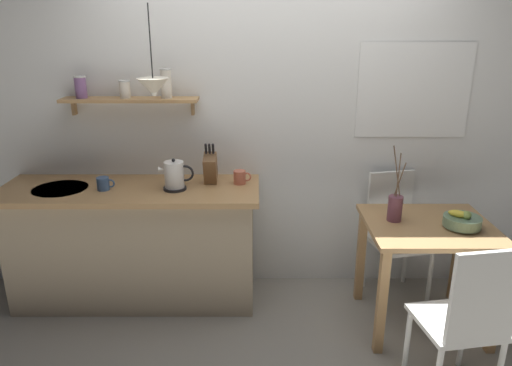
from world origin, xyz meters
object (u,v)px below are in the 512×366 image
at_px(dining_table, 426,243).
at_px(fruit_bowl, 461,221).
at_px(dining_chair_near, 466,317).
at_px(electric_kettle, 174,176).
at_px(twig_vase, 394,207).
at_px(coffee_mug_by_sink, 103,184).
at_px(coffee_mug_spare, 239,177).
at_px(pendant_lamp, 152,87).
at_px(knife_block, 210,168).
at_px(dining_chair_far, 394,229).

bearing_deg(dining_table, fruit_bowl, -19.25).
distance_m(dining_table, dining_chair_near, 0.72).
bearing_deg(electric_kettle, dining_chair_near, -30.28).
bearing_deg(twig_vase, coffee_mug_by_sink, 174.47).
bearing_deg(coffee_mug_spare, pendant_lamp, -164.41).
bearing_deg(coffee_mug_by_sink, dining_table, -6.56).
xyz_separation_m(dining_chair_near, fruit_bowl, (0.20, 0.66, 0.27)).
height_order(twig_vase, knife_block, twig_vase).
relative_size(dining_chair_near, electric_kettle, 4.01).
bearing_deg(dining_chair_far, coffee_mug_spare, -178.11).
distance_m(coffee_mug_spare, pendant_lamp, 0.87).
relative_size(dining_chair_far, electric_kettle, 3.91).
bearing_deg(fruit_bowl, electric_kettle, 170.24).
xyz_separation_m(dining_chair_far, coffee_mug_spare, (-1.16, -0.04, 0.42)).
xyz_separation_m(dining_chair_near, coffee_mug_spare, (-1.23, 1.10, 0.42)).
xyz_separation_m(dining_chair_far, knife_block, (-1.37, -0.03, 0.49)).
bearing_deg(electric_kettle, fruit_bowl, -9.76).
bearing_deg(dining_table, dining_chair_near, -91.78).
bearing_deg(coffee_mug_spare, twig_vase, -17.36).
bearing_deg(knife_block, dining_chair_far, 1.29).
relative_size(dining_chair_far, knife_block, 3.13).
height_order(dining_chair_far, coffee_mug_spare, coffee_mug_spare).
bearing_deg(dining_chair_near, dining_table, 88.22).
distance_m(dining_chair_near, coffee_mug_by_sink, 2.41).
bearing_deg(coffee_mug_spare, dining_table, -17.04).
relative_size(fruit_bowl, electric_kettle, 0.97).
relative_size(fruit_bowl, pendant_lamp, 0.41).
relative_size(electric_kettle, pendant_lamp, 0.43).
bearing_deg(knife_block, coffee_mug_by_sink, -169.19).
distance_m(dining_table, coffee_mug_by_sink, 2.23).
relative_size(coffee_mug_by_sink, coffee_mug_spare, 0.96).
height_order(fruit_bowl, coffee_mug_by_sink, coffee_mug_by_sink).
bearing_deg(knife_block, electric_kettle, -150.85).
height_order(dining_chair_far, knife_block, knife_block).
relative_size(knife_block, pendant_lamp, 0.53).
bearing_deg(pendant_lamp, dining_chair_far, 6.38).
xyz_separation_m(twig_vase, pendant_lamp, (-1.58, 0.17, 0.77)).
relative_size(coffee_mug_by_sink, pendant_lamp, 0.22).
relative_size(dining_table, coffee_mug_by_sink, 6.62).
distance_m(dining_table, dining_chair_far, 0.44).
relative_size(coffee_mug_spare, pendant_lamp, 0.23).
xyz_separation_m(dining_chair_near, twig_vase, (-0.20, 0.78, 0.31)).
relative_size(dining_chair_far, coffee_mug_by_sink, 7.65).
distance_m(fruit_bowl, knife_block, 1.72).
height_order(fruit_bowl, knife_block, knife_block).
bearing_deg(coffee_mug_spare, coffee_mug_by_sink, -172.02).
distance_m(dining_chair_near, knife_block, 1.88).
xyz_separation_m(dining_chair_far, pendant_lamp, (-1.71, -0.19, 1.09)).
xyz_separation_m(dining_chair_near, electric_kettle, (-1.68, 0.98, 0.47)).
height_order(dining_chair_far, coffee_mug_by_sink, coffee_mug_by_sink).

